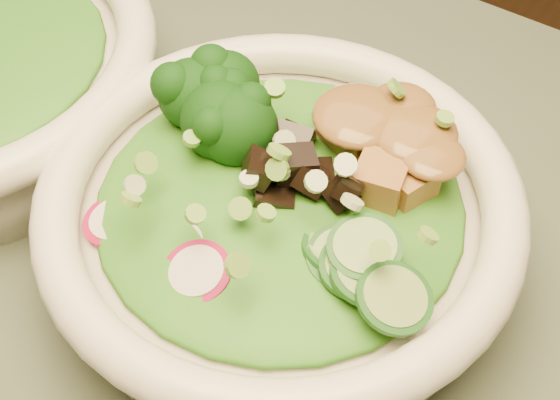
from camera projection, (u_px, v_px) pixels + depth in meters
The scene contains 9 objects.
salad_bowl at pixel (280, 222), 0.49m from camera, with size 0.30×0.30×0.08m.
lettuce_bed at pixel (280, 199), 0.47m from camera, with size 0.22×0.22×0.03m, color #1D6314.
broccoli_florets at pixel (221, 110), 0.49m from camera, with size 0.09×0.08×0.05m, color black, non-canonical shape.
radish_slices at pixel (172, 248), 0.44m from camera, with size 0.12×0.04×0.02m, color #9B0B3C, non-canonical shape.
cucumber_slices at pixel (346, 271), 0.42m from camera, with size 0.08×0.08×0.04m, color #8FAE60, non-canonical shape.
mushroom_heap at pixel (299, 173), 0.46m from camera, with size 0.08×0.08×0.04m, color black, non-canonical shape.
tofu_cubes at pixel (378, 142), 0.48m from camera, with size 0.10×0.07×0.04m, color #AA6A38, non-canonical shape.
peanut_sauce at pixel (380, 126), 0.47m from camera, with size 0.08×0.06×0.02m, color brown.
scallion_garnish at pixel (280, 169), 0.45m from camera, with size 0.21×0.21×0.03m, color #71AA3C, non-canonical shape.
Camera 1 is at (0.06, -0.19, 1.18)m, focal length 50.00 mm.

